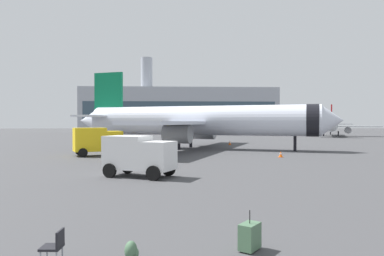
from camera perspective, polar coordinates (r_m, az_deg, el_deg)
airplane_at_gate at (r=47.22m, az=0.91°, el=1.14°), size 34.45×31.56×10.50m
airplane_taxiing at (r=97.47m, az=21.02°, el=0.34°), size 22.19×24.17×7.45m
service_truck at (r=38.87m, az=-14.69°, el=-1.87°), size 5.27×3.93×2.90m
cargo_van at (r=23.33m, az=-8.40°, el=-4.08°), size 4.83×3.78×2.60m
safety_cone_near at (r=44.46m, az=-10.50°, el=-3.06°), size 0.44×0.44×0.81m
safety_cone_mid at (r=37.05m, az=13.79°, el=-4.04°), size 0.44×0.44×0.59m
safety_cone_far at (r=53.43m, az=-7.18°, el=-2.44°), size 0.44×0.44×0.72m
safety_cone_outer at (r=55.81m, az=5.97°, el=-2.34°), size 0.44×0.44×0.63m
rolling_suitcase at (r=10.34m, az=9.07°, el=-16.47°), size 0.71×0.75×1.10m
traveller_backpack at (r=9.76m, az=-9.50°, el=-18.51°), size 0.36×0.40×0.48m
gate_chair at (r=9.81m, az=-20.79°, el=-16.83°), size 0.50×0.50×0.86m
terminal_building at (r=139.53m, az=-2.04°, el=2.86°), size 72.06×21.16×28.14m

